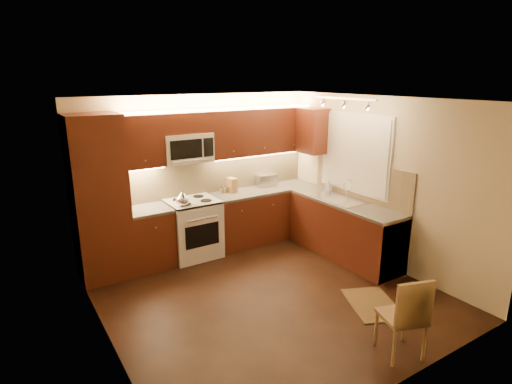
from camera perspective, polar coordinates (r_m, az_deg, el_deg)
floor at (r=5.63m, az=1.78°, el=-13.87°), size 4.00×4.00×0.01m
ceiling at (r=4.91m, az=2.03°, el=12.44°), size 4.00×4.00×0.01m
wall_back at (r=6.82m, az=-7.66°, el=2.58°), size 4.00×0.01×2.50m
wall_front at (r=3.77m, az=19.59°, el=-9.14°), size 4.00×0.01×2.50m
wall_left at (r=4.38m, az=-20.32°, el=-5.71°), size 0.01×4.00×2.50m
wall_right at (r=6.44m, az=16.74°, el=1.28°), size 0.01×4.00×2.50m
pantry at (r=6.07m, az=-20.61°, el=-0.91°), size 0.70×0.60×2.30m
base_cab_back_left at (r=6.45m, az=-14.26°, el=-6.18°), size 0.62×0.60×0.86m
counter_back_left at (r=6.30m, az=-14.54°, el=-2.38°), size 0.62×0.60×0.04m
base_cab_back_right at (r=7.28m, az=1.02°, el=-3.15°), size 1.92×0.60×0.86m
counter_back_right at (r=7.15m, az=1.04°, el=0.26°), size 1.92×0.60×0.04m
base_cab_right at (r=6.73m, az=11.94°, el=-5.11°), size 0.60×2.00×0.86m
counter_right at (r=6.59m, az=12.16°, el=-1.44°), size 0.60×2.00×0.04m
dishwasher at (r=6.29m, az=16.41°, el=-6.92°), size 0.58×0.60×0.84m
backsplash_back at (r=6.97m, az=-5.00°, el=2.52°), size 3.30×0.02×0.60m
backsplash_right at (r=6.70m, az=14.08°, el=1.58°), size 0.02×2.00×0.60m
upper_cab_back_left at (r=6.20m, az=-15.53°, el=6.73°), size 0.62×0.35×0.75m
upper_cab_back_right at (r=7.06m, az=0.51°, el=8.31°), size 1.92×0.35×0.75m
upper_cab_bridge at (r=6.40m, az=-9.72°, el=9.32°), size 0.76×0.35×0.31m
upper_cab_right_corner at (r=7.18m, az=7.70°, el=8.30°), size 0.35×0.50×0.75m
stove at (r=6.64m, az=-8.56°, el=-4.93°), size 0.76×0.65×0.92m
microwave at (r=6.44m, az=-9.51°, el=6.00°), size 0.76×0.38×0.44m
window_frame at (r=6.72m, az=13.35°, el=5.15°), size 0.03×1.44×1.24m
window_blinds at (r=6.71m, az=13.23°, el=5.13°), size 0.02×1.36×1.16m
sink at (r=6.66m, az=11.30°, el=-0.35°), size 0.52×0.86×0.15m
faucet at (r=6.76m, az=12.44°, el=0.49°), size 0.20×0.04×0.30m
track_light_bar at (r=6.21m, az=11.99°, el=12.41°), size 0.04×1.20×0.03m
kettle at (r=6.20m, az=-10.03°, el=-0.86°), size 0.24×0.24×0.24m
toaster_oven at (r=7.33m, az=1.31°, el=1.67°), size 0.38×0.30×0.21m
knife_block at (r=6.92m, az=-3.31°, el=0.94°), size 0.12×0.19×0.24m
spice_jar_a at (r=6.88m, az=-4.79°, el=0.12°), size 0.06×0.06×0.08m
spice_jar_b at (r=6.98m, az=-4.63°, el=0.45°), size 0.05×0.05×0.11m
spice_jar_c at (r=6.89m, az=-4.30°, el=0.26°), size 0.05×0.05×0.10m
spice_jar_d at (r=6.93m, az=-3.95°, el=0.35°), size 0.05×0.05×0.10m
soap_bottle at (r=7.08m, az=9.86°, el=0.85°), size 0.11×0.11×0.19m
rug at (r=5.61m, az=15.62°, el=-14.53°), size 0.83×0.96×0.01m
dining_chair at (r=4.62m, az=19.30°, el=-15.53°), size 0.50×0.50×0.90m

